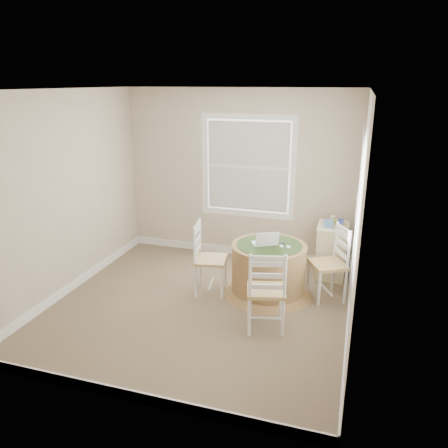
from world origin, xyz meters
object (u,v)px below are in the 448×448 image
(laptop, at_px, (265,242))
(chair_near, at_px, (266,290))
(chair_left, at_px, (211,259))
(round_table, at_px, (268,267))
(chair_right, at_px, (328,264))
(corner_chest, at_px, (331,250))

(laptop, bearing_deg, chair_near, 75.64)
(chair_left, bearing_deg, round_table, -85.34)
(chair_left, distance_m, chair_right, 1.50)
(chair_left, relative_size, laptop, 2.44)
(chair_left, xyz_separation_m, corner_chest, (1.47, 1.03, -0.09))
(corner_chest, bearing_deg, laptop, -134.14)
(laptop, bearing_deg, chair_right, 160.09)
(chair_near, xyz_separation_m, laptop, (-0.20, 0.84, 0.24))
(chair_right, bearing_deg, corner_chest, 152.30)
(chair_left, bearing_deg, corner_chest, -64.88)
(laptop, distance_m, corner_chest, 1.21)
(chair_near, distance_m, laptop, 0.89)
(round_table, xyz_separation_m, chair_right, (0.74, 0.11, 0.10))
(chair_left, height_order, corner_chest, chair_left)
(chair_right, bearing_deg, laptop, -109.95)
(chair_near, height_order, corner_chest, chair_near)
(chair_left, xyz_separation_m, chair_right, (1.47, 0.30, 0.00))
(chair_near, relative_size, laptop, 2.44)
(laptop, bearing_deg, round_table, 155.80)
(chair_near, height_order, laptop, chair_near)
(chair_near, bearing_deg, laptop, -91.04)
(corner_chest, bearing_deg, chair_right, -90.77)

